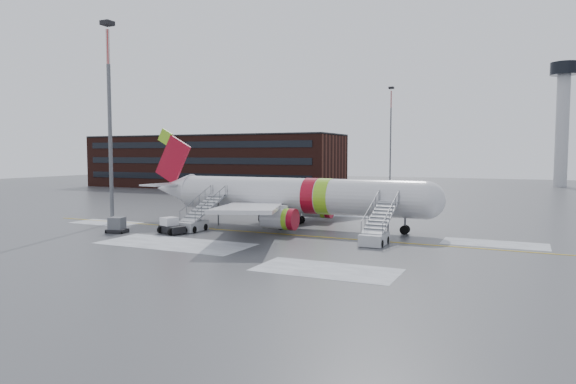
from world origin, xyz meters
The scene contains 10 objects.
ground centered at (0.00, 0.00, 0.00)m, with size 260.00×260.00×0.00m, color #494C4F.
airliner centered at (-1.43, 4.20, 3.42)m, with size 35.03×32.97×11.18m.
airstair_fwd centered at (10.38, -2.34, 1.06)m, with size 2.05×7.70×3.48m.
airstair_aft centered at (-9.03, -2.34, 1.06)m, with size 2.05×7.70×3.48m.
pushback_tug centered at (-10.07, -5.28, 0.71)m, with size 3.15×2.77×1.60m.
uld_container centered at (-15.35, -7.23, 0.74)m, with size 2.23×1.85×1.59m.
light_mast_near centered at (-21.01, -2.00, 11.97)m, with size 1.20×1.20×22.98m.
terminal_building centered at (-45.00, 54.98, 6.20)m, with size 62.00×16.11×12.30m.
control_tower centered at (30.00, 95.00, 18.75)m, with size 6.40×6.40×30.00m.
light_mast_far_n centered at (-8.00, 78.00, 13.84)m, with size 1.20×1.20×24.25m.
Camera 1 is at (22.36, -46.93, 8.07)m, focal length 32.00 mm.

